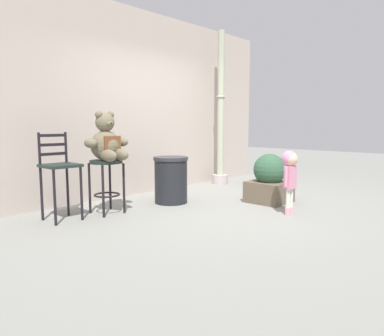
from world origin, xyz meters
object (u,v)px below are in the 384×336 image
at_px(bar_stool_with_teddy, 106,175).
at_px(child_walking, 290,168).
at_px(bar_chair_empty, 59,170).
at_px(trash_bin, 171,180).
at_px(teddy_bear, 107,142).
at_px(lamppost, 221,124).
at_px(planter_with_shrub, 269,180).

height_order(bar_stool_with_teddy, child_walking, child_walking).
bearing_deg(bar_chair_empty, trash_bin, -9.40).
bearing_deg(trash_bin, teddy_bear, 173.89).
relative_size(lamppost, planter_with_shrub, 4.00).
xyz_separation_m(bar_stool_with_teddy, planter_with_shrub, (2.08, -1.20, -0.18)).
relative_size(lamppost, bar_chair_empty, 2.74).
height_order(lamppost, bar_chair_empty, lamppost).
bearing_deg(bar_chair_empty, child_walking, -41.43).
distance_m(teddy_bear, lamppost, 2.97).
bearing_deg(lamppost, bar_chair_empty, -175.04).
bearing_deg(bar_stool_with_teddy, planter_with_shrub, -29.91).
bearing_deg(planter_with_shrub, bar_chair_empty, 153.59).
bearing_deg(planter_with_shrub, child_walking, -129.37).
relative_size(child_walking, trash_bin, 1.21).
xyz_separation_m(lamppost, bar_chair_empty, (-3.50, -0.30, -0.56)).
distance_m(bar_stool_with_teddy, teddy_bear, 0.43).
relative_size(bar_stool_with_teddy, trash_bin, 1.02).
bearing_deg(teddy_bear, child_walking, -47.92).
height_order(teddy_bear, bar_chair_empty, teddy_bear).
bearing_deg(bar_stool_with_teddy, bar_chair_empty, 167.80).
xyz_separation_m(teddy_bear, trash_bin, (1.03, -0.11, -0.59)).
xyz_separation_m(teddy_bear, planter_with_shrub, (2.08, -1.17, -0.61)).
distance_m(teddy_bear, trash_bin, 1.20).
bearing_deg(lamppost, planter_with_shrub, -117.26).
height_order(bar_chair_empty, planter_with_shrub, bar_chair_empty).
distance_m(child_walking, trash_bin, 1.76).
xyz_separation_m(trash_bin, bar_chair_empty, (-1.62, 0.27, 0.27)).
bearing_deg(child_walking, bar_chair_empty, -161.28).
xyz_separation_m(bar_chair_empty, planter_with_shrub, (2.67, -1.32, -0.29)).
xyz_separation_m(child_walking, lamppost, (1.33, 2.22, 0.57)).
bearing_deg(bar_chair_empty, lamppost, 4.96).
height_order(trash_bin, planter_with_shrub, planter_with_shrub).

